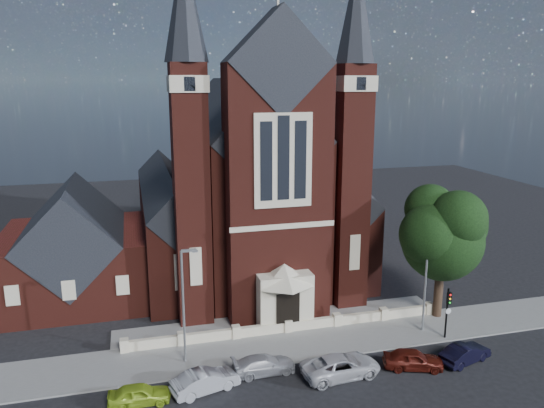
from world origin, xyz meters
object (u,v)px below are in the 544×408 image
Objects in this scene: car_dark_red at (413,359)px; car_white_suv at (341,366)px; street_tree at (446,236)px; traffic_signal at (448,307)px; street_lamp_right at (427,275)px; car_silver_b at (264,365)px; street_lamp_left at (184,300)px; car_silver_a at (205,381)px; car_lime_van at (139,394)px; church at (242,186)px; car_navy at (465,353)px; parish_hall at (75,253)px.

car_white_suv is at bearing 104.64° from car_dark_red.
traffic_signal is (-1.60, -3.28, -4.38)m from street_tree.
street_lamp_right reaches higher than car_silver_b.
street_lamp_left is (-20.51, -1.71, -2.36)m from street_tree.
street_lamp_left reaches higher than car_silver_a.
street_tree is at bearing 4.76° from street_lamp_left.
car_silver_b is 5.02m from car_white_suv.
street_lamp_right is at bearing -77.36° from car_lime_van.
church is at bearing 118.20° from traffic_signal.
street_tree reaches higher than car_white_suv.
street_lamp_right is (-2.51, -1.71, -2.36)m from street_tree.
car_dark_red is at bearing -99.08° from car_white_suv.
car_silver_b is at bearing 63.23° from car_navy.
street_lamp_left is 15.70m from car_dark_red.
street_lamp_right reaches higher than car_lime_van.
street_tree reaches higher than traffic_signal.
traffic_signal is at bearing -36.64° from car_dark_red.
car_dark_red is at bearing -17.69° from street_lamp_left.
car_silver_a is at bearing -167.96° from street_lamp_right.
traffic_signal is 5.70m from car_dark_red.
car_navy is at bearing -100.55° from traffic_signal.
car_silver_b is (-15.76, -4.31, -6.35)m from street_tree.
car_white_suv is (1.57, -23.19, -7.46)m from church.
car_dark_red is (6.57, -23.56, -7.51)m from church.
street_lamp_right is at bearing -13.89° from car_navy.
car_navy is at bearing -108.66° from street_tree.
car_dark_red is (14.48, -4.62, -3.92)m from street_lamp_left.
car_silver_b is 1.06× the size of car_dark_red.
street_tree is at bearing -74.50° from car_lime_van.
street_tree is at bearing -24.75° from car_dark_red.
street_lamp_left reaches higher than car_lime_van.
parish_hall is (-16.00, -4.94, -4.17)m from church.
street_tree reaches higher than parish_hall.
parish_hall is at bearing 151.78° from street_lamp_right.
car_white_suv reaches higher than car_navy.
car_silver_b is (-3.16, -21.55, -7.57)m from church.
street_lamp_right is at bearing -61.96° from church.
parish_hall is at bearing 36.97° from car_navy.
parish_hall is 1.51× the size of street_lamp_left.
car_silver_b is at bearing -175.83° from traffic_signal.
street_lamp_left is at bearing -4.96° from car_silver_a.
street_lamp_right is at bearing 120.01° from traffic_signal.
traffic_signal is at bearing -28.12° from car_navy.
car_navy is (13.56, -2.20, 0.04)m from car_silver_b.
traffic_signal is at bearing -61.80° from church.
car_navy is at bearing -35.46° from parish_hall.
street_tree is 2.93× the size of car_lime_van.
car_silver_a is at bearing -107.57° from church.
car_silver_a is 13.77m from car_dark_red.
street_lamp_left is 2.02× the size of traffic_signal.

